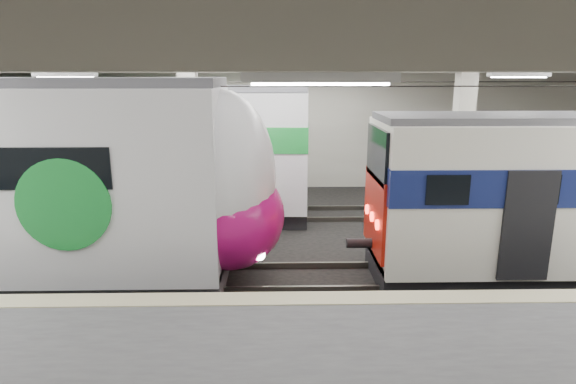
{
  "coord_description": "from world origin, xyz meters",
  "views": [
    {
      "loc": [
        -0.43,
        -11.06,
        4.99
      ],
      "look_at": [
        -0.18,
        1.0,
        2.0
      ],
      "focal_mm": 30.0,
      "sensor_mm": 36.0,
      "label": 1
    }
  ],
  "objects": [
    {
      "name": "far_train",
      "position": [
        -6.59,
        5.5,
        2.36
      ],
      "size": [
        14.49,
        3.67,
        4.57
      ],
      "rotation": [
        0.0,
        0.0,
        -0.05
      ],
      "color": "white",
      "rests_on": "ground"
    },
    {
      "name": "station_hall",
      "position": [
        0.0,
        -1.74,
        3.24
      ],
      "size": [
        36.0,
        24.0,
        5.75
      ],
      "color": "black",
      "rests_on": "ground"
    }
  ]
}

